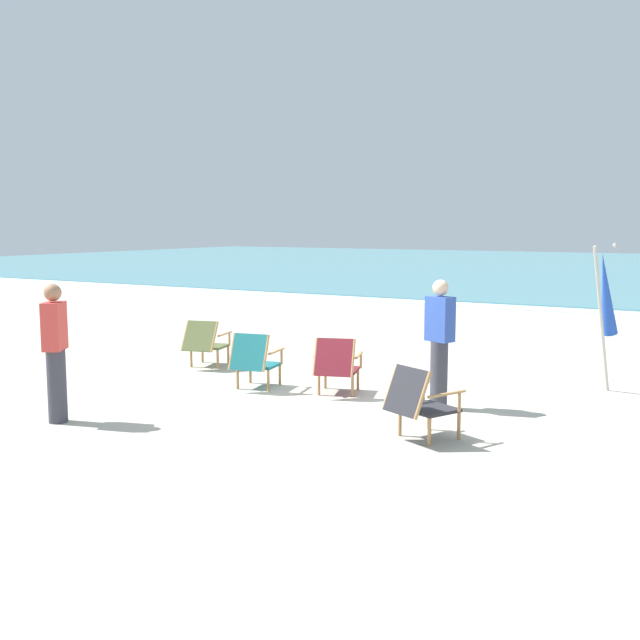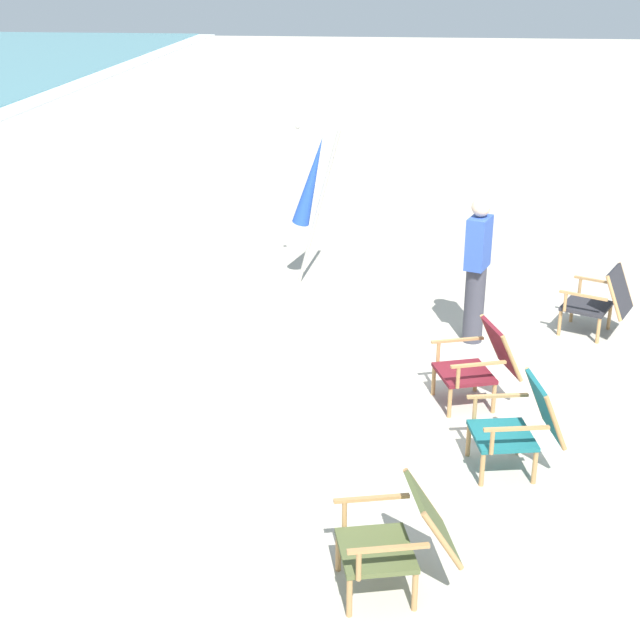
{
  "view_description": "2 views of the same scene",
  "coord_description": "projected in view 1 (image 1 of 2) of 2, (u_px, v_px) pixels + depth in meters",
  "views": [
    {
      "loc": [
        4.48,
        -8.35,
        2.31
      ],
      "look_at": [
        -1.12,
        1.56,
        0.85
      ],
      "focal_mm": 42.0,
      "sensor_mm": 36.0,
      "label": 1
    },
    {
      "loc": [
        -7.96,
        1.19,
        3.99
      ],
      "look_at": [
        -0.21,
        1.98,
        0.78
      ],
      "focal_mm": 50.0,
      "sensor_mm": 36.0,
      "label": 2
    }
  ],
  "objects": [
    {
      "name": "beach_chair_mid_center",
      "position": [
        254.0,
        359.0,
        10.48
      ],
      "size": [
        0.69,
        0.79,
        0.81
      ],
      "color": "#196066",
      "rests_on": "ground"
    },
    {
      "name": "beach_chair_back_left",
      "position": [
        419.0,
        401.0,
        8.02
      ],
      "size": [
        0.82,
        0.88,
        0.81
      ],
      "color": "#28282D",
      "rests_on": "ground"
    },
    {
      "name": "umbrella_furled_blue",
      "position": [
        606.0,
        296.0,
        10.17
      ],
      "size": [
        0.37,
        0.66,
        2.06
      ],
      "color": "#B7B2A8",
      "rests_on": "ground"
    },
    {
      "name": "beach_chair_front_left",
      "position": [
        337.0,
        364.0,
        10.13
      ],
      "size": [
        0.76,
        0.86,
        0.8
      ],
      "color": "maroon",
      "rests_on": "ground"
    },
    {
      "name": "person_by_waterline",
      "position": [
        439.0,
        343.0,
        9.34
      ],
      "size": [
        0.39,
        0.31,
        1.63
      ],
      "color": "#383842",
      "rests_on": "ground"
    },
    {
      "name": "person_near_chairs",
      "position": [
        55.0,
        352.0,
        8.69
      ],
      "size": [
        0.34,
        0.39,
        1.63
      ],
      "color": "#383842",
      "rests_on": "ground"
    },
    {
      "name": "ground_plane",
      "position": [
        336.0,
        404.0,
        9.69
      ],
      "size": [
        80.0,
        80.0,
        0.0
      ],
      "primitive_type": "plane",
      "color": "#B7AF9E"
    },
    {
      "name": "surf_band",
      "position": [
        549.0,
        309.0,
        20.16
      ],
      "size": [
        80.0,
        1.1,
        0.06
      ],
      "primitive_type": "cube",
      "color": "white",
      "rests_on": "ground"
    },
    {
      "name": "beach_chair_back_right",
      "position": [
        205.0,
        342.0,
        12.1
      ],
      "size": [
        0.74,
        0.88,
        0.77
      ],
      "color": "#515B33",
      "rests_on": "ground"
    }
  ]
}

